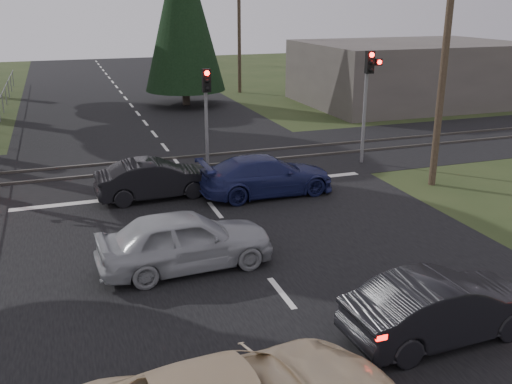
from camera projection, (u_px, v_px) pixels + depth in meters
name	position (u px, v px, depth m)	size (l,w,h in m)	color
ground	(282.00, 293.00, 13.58)	(120.00, 120.00, 0.00)	#273518
road	(188.00, 177.00, 22.53)	(14.00, 100.00, 0.01)	black
rail_corridor	(178.00, 164.00, 24.31)	(120.00, 8.00, 0.01)	black
stop_line	(199.00, 190.00, 20.91)	(13.00, 0.35, 0.00)	silver
rail_near	(182.00, 168.00, 23.58)	(120.00, 0.12, 0.10)	#59544C
rail_far	(174.00, 158.00, 25.02)	(120.00, 0.12, 0.10)	#59544C
traffic_signal_right	(369.00, 85.00, 23.35)	(0.68, 0.48, 4.70)	slate
traffic_signal_center	(207.00, 102.00, 22.55)	(0.32, 0.48, 4.10)	slate
utility_pole_near	(445.00, 57.00, 20.09)	(1.80, 0.26, 9.00)	#4C3D2D
utility_pole_mid	(239.00, 27.00, 41.56)	(1.80, 0.26, 9.00)	#4C3D2D
utility_pole_far	(172.00, 18.00, 63.92)	(1.80, 0.26, 9.00)	#4C3D2D
conifer_tree	(183.00, 11.00, 36.02)	(5.20, 5.20, 11.00)	#473D33
building_right	(410.00, 73.00, 38.23)	(14.00, 10.00, 4.00)	#59514C
dark_hatchback	(443.00, 307.00, 11.61)	(1.46, 4.20, 1.38)	black
silver_car	(185.00, 240.00, 14.66)	(1.82, 4.52, 1.54)	#9DA0A5
blue_sedan	(267.00, 175.00, 20.28)	(1.97, 4.84, 1.40)	navy
dark_car_far	(156.00, 179.00, 19.94)	(1.44, 4.13, 1.36)	black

